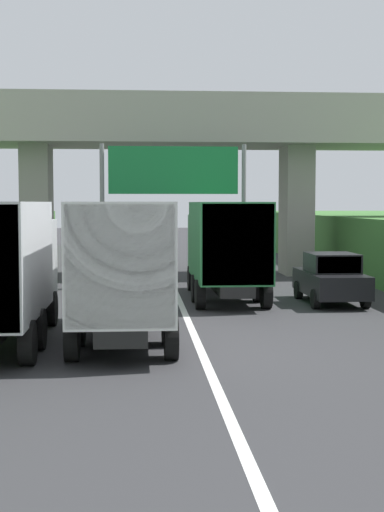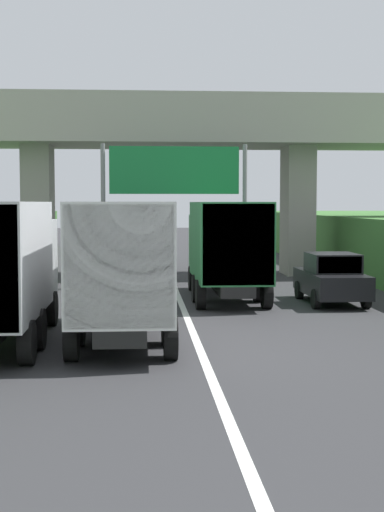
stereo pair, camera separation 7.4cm
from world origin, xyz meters
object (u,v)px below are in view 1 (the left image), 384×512
at_px(overhead_highway_sign, 173,181).
at_px(truck_green, 225,245).
at_px(truck_white, 123,263).
at_px(car_black, 331,278).

relative_size(overhead_highway_sign, truck_green, 0.81).
bearing_deg(truck_white, car_black, 42.75).
bearing_deg(truck_green, car_black, -19.41).
relative_size(overhead_highway_sign, car_black, 1.43).
height_order(overhead_highway_sign, truck_white, overhead_highway_sign).
xyz_separation_m(overhead_highway_sign, truck_green, (1.61, -4.04, -2.37)).
distance_m(overhead_highway_sign, truck_green, 4.95).
bearing_deg(overhead_highway_sign, truck_green, -68.21).
relative_size(overhead_highway_sign, truck_white, 0.81).
relative_size(truck_white, car_black, 1.78).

